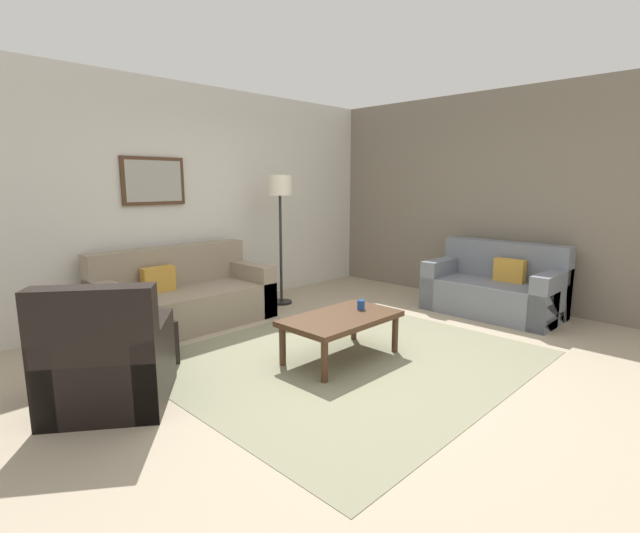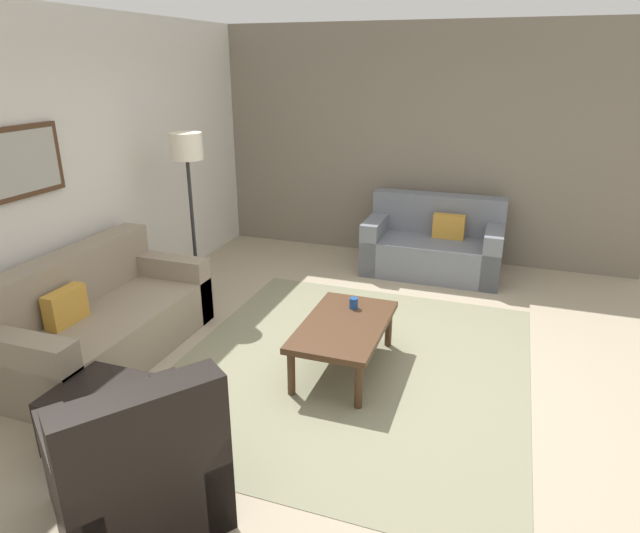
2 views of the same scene
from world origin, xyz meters
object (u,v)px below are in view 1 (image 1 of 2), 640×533
(couch_loveseat, at_px, (496,289))
(armchair_leather, at_px, (107,367))
(coffee_table, at_px, (341,321))
(framed_artwork, at_px, (154,181))
(lamp_standing, at_px, (280,199))
(cup, at_px, (361,305))
(ottoman, at_px, (135,343))
(couch_main, at_px, (182,299))

(couch_loveseat, height_order, armchair_leather, armchair_leather)
(armchair_leather, xyz_separation_m, coffee_table, (1.89, -0.56, 0.05))
(coffee_table, xyz_separation_m, framed_artwork, (-0.52, 2.46, 1.27))
(couch_loveseat, xyz_separation_m, coffee_table, (-2.51, 0.35, 0.06))
(couch_loveseat, distance_m, lamp_standing, 2.98)
(cup, distance_m, framed_artwork, 2.84)
(ottoman, distance_m, lamp_standing, 2.72)
(couch_loveseat, distance_m, armchair_leather, 4.50)
(armchair_leather, xyz_separation_m, cup, (2.19, -0.55, 0.15))
(couch_main, distance_m, ottoman, 1.24)
(armchair_leather, distance_m, cup, 2.26)
(cup, bearing_deg, lamp_standing, 71.55)
(cup, height_order, framed_artwork, framed_artwork)
(lamp_standing, bearing_deg, couch_main, 175.23)
(armchair_leather, relative_size, framed_artwork, 1.49)
(lamp_standing, height_order, framed_artwork, framed_artwork)
(cup, bearing_deg, coffee_table, -178.55)
(armchair_leather, height_order, cup, armchair_leather)
(lamp_standing, bearing_deg, armchair_leather, -154.22)
(armchair_leather, xyz_separation_m, ottoman, (0.49, 0.67, -0.11))
(cup, bearing_deg, couch_loveseat, -9.14)
(couch_main, relative_size, ottoman, 3.41)
(couch_main, distance_m, coffee_table, 2.09)
(armchair_leather, bearing_deg, coffee_table, -16.36)
(armchair_leather, relative_size, cup, 12.25)
(couch_main, distance_m, couch_loveseat, 3.82)
(couch_main, bearing_deg, coffee_table, -76.90)
(ottoman, bearing_deg, couch_loveseat, -21.87)
(couch_loveseat, relative_size, armchair_leather, 1.39)
(cup, relative_size, framed_artwork, 0.12)
(couch_main, height_order, framed_artwork, framed_artwork)
(couch_main, relative_size, cup, 20.94)
(coffee_table, height_order, cup, cup)
(armchair_leather, bearing_deg, couch_loveseat, -11.61)
(armchair_leather, bearing_deg, framed_artwork, 54.26)
(ottoman, height_order, cup, cup)
(cup, xyz_separation_m, lamp_standing, (0.64, 1.91, 0.95))
(couch_main, bearing_deg, couch_loveseat, -38.64)
(couch_main, bearing_deg, lamp_standing, -4.77)
(couch_loveseat, bearing_deg, framed_artwork, 137.23)
(armchair_leather, relative_size, lamp_standing, 0.65)
(ottoman, relative_size, cup, 6.13)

